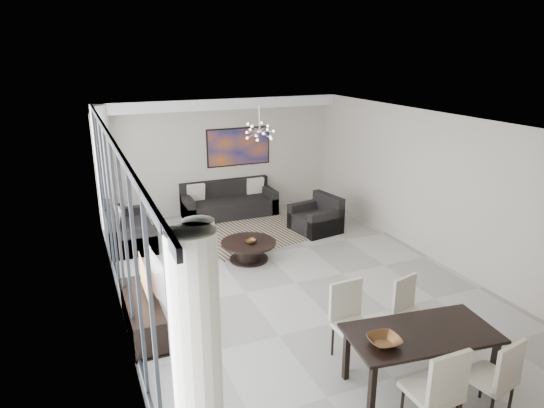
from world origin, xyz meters
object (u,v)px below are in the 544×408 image
television (150,277)px  sofa_main (229,204)px  tv_console (143,314)px  coffee_table (249,250)px  dining_table (421,338)px

television → sofa_main: bearing=-35.0°
sofa_main → tv_console: (-2.83, -4.56, -0.03)m
coffee_table → dining_table: 4.45m
tv_console → television: television is taller
sofa_main → television: (-2.67, -4.52, 0.53)m
coffee_table → tv_console: 2.93m
dining_table → television: bearing=136.5°
coffee_table → tv_console: size_ratio=0.67×
sofa_main → tv_console: 5.37m
dining_table → sofa_main: bearing=91.0°
tv_console → dining_table: 3.96m
tv_console → coffee_table: bearing=37.2°
tv_console → television: 0.58m
sofa_main → dining_table: sofa_main is taller
tv_console → dining_table: size_ratio=0.85×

